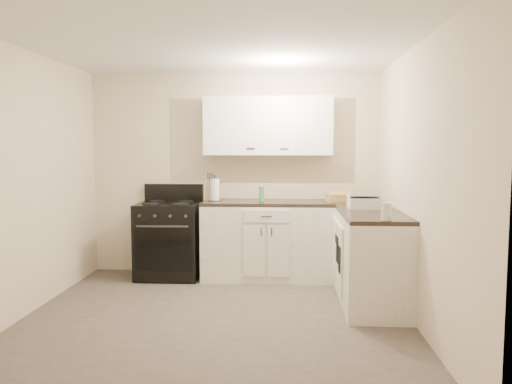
# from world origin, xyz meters

# --- Properties ---
(floor) EXTENTS (3.60, 3.60, 0.00)m
(floor) POSITION_xyz_m (0.00, 0.00, 0.00)
(floor) COLOR #473F38
(floor) RESTS_ON ground
(ceiling) EXTENTS (3.60, 3.60, 0.00)m
(ceiling) POSITION_xyz_m (0.00, 0.00, 2.50)
(ceiling) COLOR white
(ceiling) RESTS_ON wall_back
(wall_back) EXTENTS (3.60, 0.00, 3.60)m
(wall_back) POSITION_xyz_m (0.00, 1.80, 1.25)
(wall_back) COLOR beige
(wall_back) RESTS_ON ground
(wall_right) EXTENTS (0.00, 3.60, 3.60)m
(wall_right) POSITION_xyz_m (1.80, 0.00, 1.25)
(wall_right) COLOR beige
(wall_right) RESTS_ON ground
(wall_left) EXTENTS (0.00, 3.60, 3.60)m
(wall_left) POSITION_xyz_m (-1.80, 0.00, 1.25)
(wall_left) COLOR beige
(wall_left) RESTS_ON ground
(wall_front) EXTENTS (3.60, 0.00, 3.60)m
(wall_front) POSITION_xyz_m (0.00, -1.80, 1.25)
(wall_front) COLOR beige
(wall_front) RESTS_ON ground
(base_cabinets_back) EXTENTS (1.55, 0.60, 0.90)m
(base_cabinets_back) POSITION_xyz_m (0.43, 1.50, 0.45)
(base_cabinets_back) COLOR white
(base_cabinets_back) RESTS_ON floor
(base_cabinets_right) EXTENTS (0.60, 1.90, 0.90)m
(base_cabinets_right) POSITION_xyz_m (1.50, 0.85, 0.45)
(base_cabinets_right) COLOR white
(base_cabinets_right) RESTS_ON floor
(countertop_back) EXTENTS (1.55, 0.60, 0.04)m
(countertop_back) POSITION_xyz_m (0.43, 1.50, 0.92)
(countertop_back) COLOR black
(countertop_back) RESTS_ON base_cabinets_back
(countertop_right) EXTENTS (0.60, 1.90, 0.04)m
(countertop_right) POSITION_xyz_m (1.50, 0.85, 0.92)
(countertop_right) COLOR black
(countertop_right) RESTS_ON base_cabinets_right
(upper_cabinets) EXTENTS (1.55, 0.30, 0.70)m
(upper_cabinets) POSITION_xyz_m (0.43, 1.65, 1.84)
(upper_cabinets) COLOR white
(upper_cabinets) RESTS_ON wall_back
(stove) EXTENTS (0.75, 0.64, 0.90)m
(stove) POSITION_xyz_m (-0.77, 1.48, 0.46)
(stove) COLOR black
(stove) RESTS_ON floor
(knife_block) EXTENTS (0.12, 0.11, 0.25)m
(knife_block) POSITION_xyz_m (-0.27, 1.55, 1.06)
(knife_block) COLOR tan
(knife_block) RESTS_ON countertop_back
(paper_towel) EXTENTS (0.15, 0.15, 0.27)m
(paper_towel) POSITION_xyz_m (-0.21, 1.49, 1.07)
(paper_towel) COLOR white
(paper_towel) RESTS_ON countertop_back
(soap_bottle) EXTENTS (0.08, 0.08, 0.18)m
(soap_bottle) POSITION_xyz_m (0.36, 1.46, 1.03)
(soap_bottle) COLOR green
(soap_bottle) RESTS_ON countertop_back
(wicker_basket) EXTENTS (0.32, 0.25, 0.09)m
(wicker_basket) POSITION_xyz_m (1.28, 1.50, 0.99)
(wicker_basket) COLOR tan
(wicker_basket) RESTS_ON countertop_right
(countertop_grill) EXTENTS (0.32, 0.30, 0.12)m
(countertop_grill) POSITION_xyz_m (1.46, 0.84, 1.00)
(countertop_grill) COLOR white
(countertop_grill) RESTS_ON countertop_right
(glass_jar) EXTENTS (0.12, 0.12, 0.16)m
(glass_jar) POSITION_xyz_m (1.53, 0.00, 1.02)
(glass_jar) COLOR silver
(glass_jar) RESTS_ON countertop_right
(oven_mitt_near) EXTENTS (0.02, 0.15, 0.25)m
(oven_mitt_near) POSITION_xyz_m (1.18, 0.43, 0.48)
(oven_mitt_near) COLOR black
(oven_mitt_near) RESTS_ON base_cabinets_right
(oven_mitt_far) EXTENTS (0.02, 0.15, 0.26)m
(oven_mitt_far) POSITION_xyz_m (1.18, 0.64, 0.54)
(oven_mitt_far) COLOR black
(oven_mitt_far) RESTS_ON base_cabinets_right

